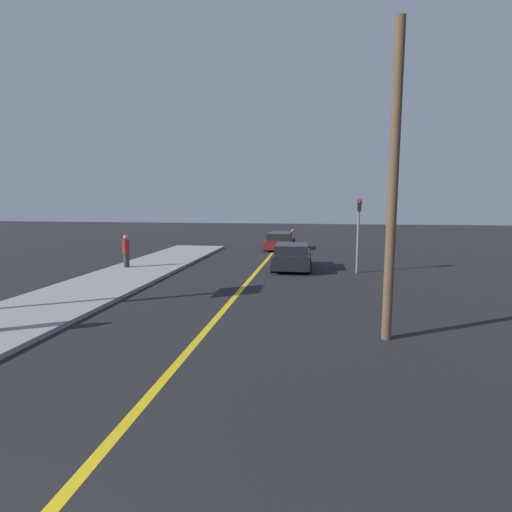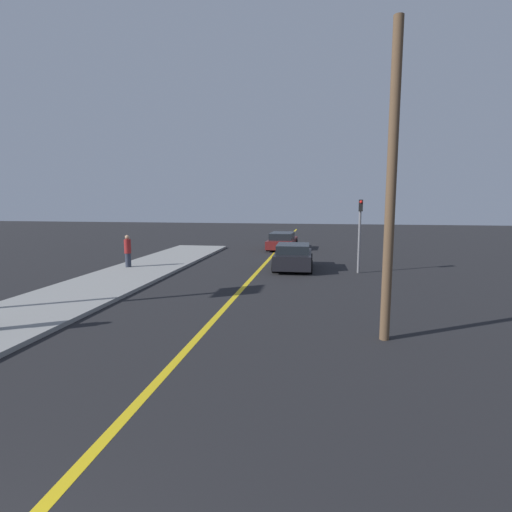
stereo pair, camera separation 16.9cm
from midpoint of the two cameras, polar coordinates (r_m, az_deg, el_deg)
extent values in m
cube|color=gold|center=(19.84, 0.55, -2.18)|extent=(0.20, 60.00, 0.01)
cube|color=gray|center=(17.70, -20.34, -3.69)|extent=(3.62, 27.46, 0.14)
cube|color=black|center=(20.49, 5.58, -0.39)|extent=(1.92, 3.86, 0.69)
cube|color=black|center=(20.23, 5.56, 1.10)|extent=(1.66, 2.14, 0.42)
cylinder|color=black|center=(21.73, 3.42, -0.41)|extent=(0.24, 0.68, 0.67)
cylinder|color=black|center=(21.67, 7.98, -0.50)|extent=(0.24, 0.68, 0.67)
cylinder|color=black|center=(19.40, 2.88, -1.41)|extent=(0.24, 0.68, 0.67)
cylinder|color=black|center=(19.34, 7.99, -1.51)|extent=(0.24, 0.68, 0.67)
cube|color=maroon|center=(29.03, 3.96, 1.90)|extent=(1.92, 4.64, 0.56)
cube|color=black|center=(28.75, 3.92, 2.89)|extent=(1.64, 2.57, 0.48)
cylinder|color=black|center=(30.56, 2.71, 1.95)|extent=(0.24, 0.63, 0.62)
cylinder|color=black|center=(30.36, 5.88, 1.88)|extent=(0.24, 0.63, 0.62)
cylinder|color=black|center=(27.76, 1.85, 1.35)|extent=(0.24, 0.63, 0.62)
cylinder|color=black|center=(27.54, 5.33, 1.27)|extent=(0.24, 0.63, 0.62)
cylinder|color=#282D3D|center=(21.24, -17.58, -0.55)|extent=(0.29, 0.29, 0.70)
cylinder|color=maroon|center=(21.15, -17.66, 1.33)|extent=(0.34, 0.34, 0.70)
sphere|color=tan|center=(21.11, -17.71, 2.58)|extent=(0.22, 0.22, 0.22)
cylinder|color=slate|center=(19.76, 14.78, 2.68)|extent=(0.12, 0.12, 3.53)
cube|color=black|center=(19.51, 14.99, 6.99)|extent=(0.18, 0.18, 0.55)
sphere|color=red|center=(19.42, 15.03, 7.47)|extent=(0.14, 0.14, 0.14)
cylinder|color=brown|center=(10.25, 19.20, 9.43)|extent=(0.24, 0.24, 7.65)
camera|label=1|loc=(0.08, -89.67, 0.05)|focal=28.00mm
camera|label=2|loc=(0.08, 90.33, -0.05)|focal=28.00mm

